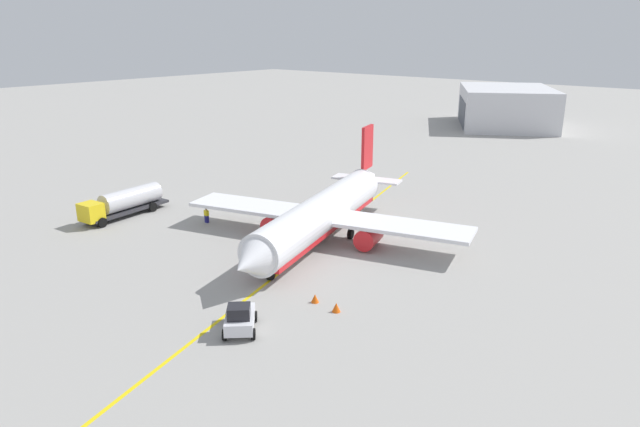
{
  "coord_description": "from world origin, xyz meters",
  "views": [
    {
      "loc": [
        42.51,
        35.16,
        20.62
      ],
      "look_at": [
        0.0,
        0.0,
        3.0
      ],
      "focal_mm": 32.09,
      "sensor_mm": 36.0,
      "label": 1
    }
  ],
  "objects_px": {
    "refueling_worker": "(207,216)",
    "safety_cone_wingtip": "(336,307)",
    "airplane": "(322,214)",
    "pushback_tug": "(240,318)",
    "fuel_tanker": "(124,202)",
    "safety_cone_nose": "(315,298)"
  },
  "relations": [
    {
      "from": "pushback_tug",
      "to": "safety_cone_wingtip",
      "type": "distance_m",
      "value": 7.63
    },
    {
      "from": "safety_cone_nose",
      "to": "safety_cone_wingtip",
      "type": "distance_m",
      "value": 2.3
    },
    {
      "from": "safety_cone_wingtip",
      "to": "fuel_tanker",
      "type": "bearing_deg",
      "value": -95.22
    },
    {
      "from": "airplane",
      "to": "pushback_tug",
      "type": "distance_m",
      "value": 19.91
    },
    {
      "from": "airplane",
      "to": "fuel_tanker",
      "type": "distance_m",
      "value": 24.33
    },
    {
      "from": "safety_cone_nose",
      "to": "safety_cone_wingtip",
      "type": "height_order",
      "value": "safety_cone_wingtip"
    },
    {
      "from": "safety_cone_wingtip",
      "to": "refueling_worker",
      "type": "bearing_deg",
      "value": -107.31
    },
    {
      "from": "safety_cone_nose",
      "to": "safety_cone_wingtip",
      "type": "relative_size",
      "value": 0.94
    },
    {
      "from": "fuel_tanker",
      "to": "safety_cone_nose",
      "type": "distance_m",
      "value": 31.61
    },
    {
      "from": "refueling_worker",
      "to": "safety_cone_nose",
      "type": "bearing_deg",
      "value": 71.47
    },
    {
      "from": "airplane",
      "to": "safety_cone_wingtip",
      "type": "xyz_separation_m",
      "value": [
        11.61,
        10.98,
        -2.39
      ]
    },
    {
      "from": "pushback_tug",
      "to": "refueling_worker",
      "type": "height_order",
      "value": "pushback_tug"
    },
    {
      "from": "fuel_tanker",
      "to": "safety_cone_wingtip",
      "type": "distance_m",
      "value": 33.91
    },
    {
      "from": "pushback_tug",
      "to": "safety_cone_wingtip",
      "type": "xyz_separation_m",
      "value": [
        -6.75,
        3.5,
        -0.64
      ]
    },
    {
      "from": "safety_cone_wingtip",
      "to": "pushback_tug",
      "type": "bearing_deg",
      "value": -27.42
    },
    {
      "from": "airplane",
      "to": "fuel_tanker",
      "type": "xyz_separation_m",
      "value": [
        8.53,
        -22.76,
        -1.03
      ]
    },
    {
      "from": "airplane",
      "to": "safety_cone_wingtip",
      "type": "height_order",
      "value": "airplane"
    },
    {
      "from": "pushback_tug",
      "to": "fuel_tanker",
      "type": "bearing_deg",
      "value": -108.02
    },
    {
      "from": "refueling_worker",
      "to": "safety_cone_wingtip",
      "type": "bearing_deg",
      "value": 72.69
    },
    {
      "from": "airplane",
      "to": "safety_cone_wingtip",
      "type": "relative_size",
      "value": 43.67
    },
    {
      "from": "pushback_tug",
      "to": "safety_cone_nose",
      "type": "distance_m",
      "value": 7.08
    },
    {
      "from": "refueling_worker",
      "to": "fuel_tanker",
      "type": "bearing_deg",
      "value": -63.54
    }
  ]
}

